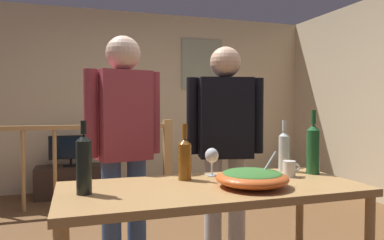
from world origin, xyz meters
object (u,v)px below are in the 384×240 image
Objects in this scene: mug_white at (289,169)px; tv_console at (71,181)px; wine_bottle_green at (313,148)px; wine_bottle_clear at (284,150)px; person_standing_left at (124,139)px; person_standing_right at (225,138)px; flat_screen_tv at (71,148)px; framed_picture at (202,65)px; serving_table at (213,200)px; wine_bottle_dark at (84,163)px; wine_bottle_amber at (185,158)px; wine_glass at (212,157)px; stair_railing at (89,156)px; salad_bowl at (252,177)px.

tv_console is at bearing 111.27° from mug_white.
wine_bottle_green is 0.18m from wine_bottle_clear.
person_standing_right is at bearing 167.61° from person_standing_left.
flat_screen_tv is 3.30m from wine_bottle_clear.
framed_picture is at bearing 9.36° from flat_screen_tv.
serving_table is (0.74, -3.26, 0.06)m from flat_screen_tv.
wine_bottle_dark is 0.21× the size of person_standing_right.
mug_white is at bearing -9.77° from wine_bottle_amber.
tv_console is 3.24m from wine_glass.
framed_picture is 3.94m from serving_table.
wine_bottle_green is at bearing -47.71° from wine_bottle_clear.
framed_picture is 3.76m from wine_bottle_amber.
mug_white is at bearing -68.54° from flat_screen_tv.
framed_picture is 2.46× the size of wine_bottle_amber.
stair_railing is 2.23m from person_standing_right.
salad_bowl reaches higher than serving_table.
framed_picture reaches higher than tv_console.
stair_railing reaches higher than flat_screen_tv.
wine_bottle_clear is at bearing 126.96° from person_standing_right.
mug_white is (-0.70, -3.50, -1.01)m from framed_picture.
wine_glass is at bearing 17.21° from wine_bottle_dark.
tv_console is at bearing -54.34° from person_standing_right.
tv_console is at bearing 114.42° from wine_bottle_green.
framed_picture is at bearing -131.17° from person_standing_left.
wine_glass is at bearing -74.68° from flat_screen_tv.
person_standing_right reaches higher than wine_bottle_green.
wine_glass is 1.50× the size of mug_white.
person_standing_right is at bearing 119.20° from wine_bottle_green.
wine_glass reaches higher than mug_white.
stair_railing is 1.78× the size of serving_table.
wine_glass is at bearing 168.46° from wine_bottle_green.
wine_bottle_amber reaches higher than mug_white.
wine_bottle_amber is 0.59m from person_standing_left.
flat_screen_tv is 3.48m from salad_bowl.
stair_railing is 8.55× the size of wine_bottle_clear.
person_standing_right is (1.11, -2.59, 0.77)m from tv_console.
person_standing_right is at bearing -65.88° from stair_railing.
flat_screen_tv is 0.35× the size of serving_table.
flat_screen_tv is at bearing 105.33° from salad_bowl.
stair_railing is 2.73m from wine_bottle_clear.
person_standing_left is (-0.27, 0.52, 0.07)m from wine_bottle_amber.
serving_table is (0.74, -3.29, 0.51)m from tv_console.
wine_bottle_green is (-0.51, -3.47, -0.89)m from framed_picture.
flat_screen_tv is 0.33× the size of person_standing_right.
flat_screen_tv is 1.58× the size of wine_bottle_dark.
flat_screen_tv is at bearing -90.00° from tv_console.
person_standing_right is (-0.21, 0.46, 0.04)m from wine_bottle_clear.
wine_bottle_amber is 0.62m from mug_white.
person_standing_left reaches higher than salad_bowl.
person_standing_right is (0.29, 0.47, 0.06)m from wine_glass.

